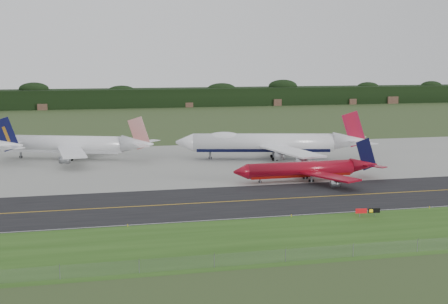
% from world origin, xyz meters
% --- Properties ---
extents(ground, '(600.00, 600.00, 0.00)m').
position_xyz_m(ground, '(0.00, 0.00, 0.00)').
color(ground, '#344620').
rests_on(ground, ground).
extents(grass_verge, '(400.00, 30.00, 0.01)m').
position_xyz_m(grass_verge, '(0.00, -35.00, 0.01)').
color(grass_verge, '#284C16').
rests_on(grass_verge, ground).
extents(taxiway, '(400.00, 32.00, 0.02)m').
position_xyz_m(taxiway, '(0.00, -4.00, 0.01)').
color(taxiway, black).
rests_on(taxiway, ground).
extents(apron, '(400.00, 78.00, 0.01)m').
position_xyz_m(apron, '(0.00, 51.00, 0.01)').
color(apron, gray).
rests_on(apron, ground).
extents(taxiway_centreline, '(400.00, 0.40, 0.00)m').
position_xyz_m(taxiway_centreline, '(0.00, -4.00, 0.03)').
color(taxiway_centreline, gold).
rests_on(taxiway_centreline, taxiway).
extents(taxiway_edge_line, '(400.00, 0.25, 0.00)m').
position_xyz_m(taxiway_edge_line, '(0.00, -19.50, 0.03)').
color(taxiway_edge_line, silver).
rests_on(taxiway_edge_line, taxiway).
extents(perimeter_fence, '(320.00, 0.10, 320.00)m').
position_xyz_m(perimeter_fence, '(0.00, -48.00, 1.10)').
color(perimeter_fence, slate).
rests_on(perimeter_fence, ground).
extents(horizon_treeline, '(700.00, 25.00, 12.00)m').
position_xyz_m(horizon_treeline, '(0.00, 273.76, 5.47)').
color(horizon_treeline, black).
rests_on(horizon_treeline, ground).
extents(jet_ba_747, '(63.21, 51.49, 16.02)m').
position_xyz_m(jet_ba_747, '(21.95, 51.27, 5.45)').
color(jet_ba_747, white).
rests_on(jet_ba_747, ground).
extents(jet_red_737, '(41.48, 33.93, 11.23)m').
position_xyz_m(jet_red_737, '(21.60, 15.20, 3.10)').
color(jet_red_737, maroon).
rests_on(jet_red_737, ground).
extents(jet_star_tail, '(53.16, 43.18, 14.44)m').
position_xyz_m(jet_star_tail, '(-41.17, 65.72, 4.81)').
color(jet_star_tail, white).
rests_on(jet_star_tail, ground).
extents(taxiway_sign, '(5.30, 0.78, 1.77)m').
position_xyz_m(taxiway_sign, '(20.27, -24.01, 1.25)').
color(taxiway_sign, slate).
rests_on(taxiway_sign, ground).
extents(edge_marker_left, '(0.16, 0.16, 0.50)m').
position_xyz_m(edge_marker_left, '(-29.73, -20.50, 0.25)').
color(edge_marker_left, yellow).
rests_on(edge_marker_left, ground).
extents(edge_marker_center, '(0.16, 0.16, 0.50)m').
position_xyz_m(edge_marker_center, '(4.54, -20.50, 0.25)').
color(edge_marker_center, yellow).
rests_on(edge_marker_center, ground).
extents(edge_marker_right, '(0.16, 0.16, 0.50)m').
position_xyz_m(edge_marker_right, '(36.91, -20.50, 0.25)').
color(edge_marker_right, yellow).
rests_on(edge_marker_right, ground).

